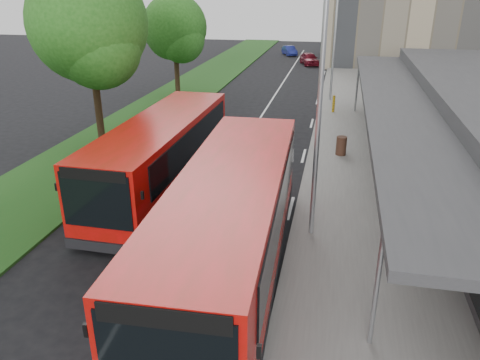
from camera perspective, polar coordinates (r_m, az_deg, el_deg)
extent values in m
plane|color=black|center=(15.16, -8.15, -8.83)|extent=(120.00, 120.00, 0.00)
cube|color=slate|center=(33.02, 13.95, 8.45)|extent=(5.00, 80.00, 0.15)
cube|color=#1D4F19|center=(35.02, -8.07, 9.65)|extent=(5.00, 80.00, 0.10)
cube|color=silver|center=(28.57, 1.96, 6.78)|extent=(0.12, 70.00, 0.01)
cube|color=silver|center=(12.86, 3.20, -15.08)|extent=(0.12, 2.00, 0.01)
cube|color=silver|center=(17.95, 6.19, -3.41)|extent=(0.12, 2.00, 0.01)
cube|color=silver|center=(23.47, 7.77, 2.95)|extent=(0.12, 2.00, 0.01)
cube|color=silver|center=(29.18, 8.75, 6.86)|extent=(0.12, 2.00, 0.01)
cube|color=silver|center=(34.99, 9.41, 9.49)|extent=(0.12, 2.00, 0.01)
cube|color=silver|center=(40.85, 9.89, 11.36)|extent=(0.12, 2.00, 0.01)
cube|color=silver|center=(46.75, 10.25, 12.76)|extent=(0.12, 2.00, 0.01)
cube|color=silver|center=(52.67, 10.54, 13.84)|extent=(0.12, 2.00, 0.01)
cube|color=silver|center=(58.61, 10.77, 14.71)|extent=(0.12, 2.00, 0.01)
cube|color=black|center=(21.36, 21.55, 4.04)|extent=(0.06, 24.00, 2.20)
cube|color=#313133|center=(20.73, 18.71, 8.81)|extent=(2.80, 26.00, 0.25)
cylinder|color=#919498|center=(11.07, 16.30, -12.63)|extent=(0.12, 0.12, 3.30)
cylinder|color=#919498|center=(31.70, 14.06, 10.79)|extent=(0.12, 0.12, 3.30)
cylinder|color=black|center=(24.76, -16.90, 8.53)|extent=(0.36, 0.36, 4.39)
sphere|color=#1E5416|center=(24.15, -18.02, 17.73)|extent=(5.59, 5.59, 5.59)
sphere|color=#1E5416|center=(23.61, -16.88, 15.31)|extent=(3.99, 3.99, 3.99)
sphere|color=#1E5416|center=(24.89, -18.30, 16.19)|extent=(4.39, 4.39, 4.39)
cylinder|color=black|center=(35.60, -7.69, 12.75)|extent=(0.36, 0.36, 3.59)
sphere|color=#1E5416|center=(35.18, -7.98, 17.99)|extent=(4.57, 4.57, 4.57)
sphere|color=#1E5416|center=(34.69, -7.15, 16.61)|extent=(3.26, 3.26, 3.26)
sphere|color=#1E5416|center=(35.87, -8.44, 17.14)|extent=(3.59, 3.59, 3.59)
cylinder|color=#919498|center=(14.56, 9.57, 7.58)|extent=(0.16, 0.16, 8.00)
cylinder|color=#919498|center=(34.26, 11.43, 16.12)|extent=(0.16, 0.16, 8.00)
cube|color=red|center=(13.06, -1.11, -5.00)|extent=(3.11, 11.41, 2.86)
cube|color=black|center=(13.77, -1.06, -10.14)|extent=(3.13, 11.43, 0.32)
cube|color=black|center=(18.06, 2.27, 4.62)|extent=(2.37, 0.14, 1.40)
cube|color=black|center=(13.41, -6.61, -1.93)|extent=(0.41, 9.69, 1.29)
cube|color=black|center=(12.96, 5.10, -2.80)|extent=(0.41, 9.69, 1.29)
cube|color=black|center=(7.79, -9.39, -16.37)|extent=(2.26, 0.12, 0.38)
cube|color=black|center=(8.90, -18.24, -16.97)|extent=(0.08, 0.08, 0.27)
cube|color=black|center=(8.11, 2.33, -20.16)|extent=(0.08, 0.08, 0.27)
cylinder|color=black|center=(11.18, -10.86, -19.22)|extent=(0.36, 0.98, 0.97)
cylinder|color=black|center=(10.73, 1.38, -20.92)|extent=(0.36, 0.98, 0.97)
cylinder|color=black|center=(17.06, -2.50, -2.95)|extent=(0.36, 0.98, 0.97)
cylinder|color=black|center=(16.77, 5.10, -3.52)|extent=(0.36, 0.98, 0.97)
cube|color=red|center=(18.95, -9.47, 3.32)|extent=(2.64, 10.52, 2.65)
cube|color=black|center=(19.41, -9.22, -0.28)|extent=(2.66, 10.54, 0.30)
cube|color=black|center=(14.48, -17.15, -2.54)|extent=(2.25, 0.08, 1.75)
cube|color=black|center=(23.57, -4.82, 8.49)|extent=(2.20, 0.08, 1.30)
cube|color=black|center=(19.56, -12.70, 5.15)|extent=(0.17, 8.99, 1.20)
cube|color=black|center=(18.64, -5.59, 4.74)|extent=(0.17, 8.99, 1.20)
cube|color=black|center=(15.18, -16.49, -7.84)|extent=(2.50, 0.11, 0.35)
cube|color=black|center=(14.15, -17.56, 0.56)|extent=(2.10, 0.07, 0.35)
cube|color=black|center=(15.27, -21.45, -0.78)|extent=(0.08, 0.08, 0.25)
cube|color=black|center=(13.94, -11.82, -1.83)|extent=(0.08, 0.08, 0.25)
cylinder|color=black|center=(17.05, -16.67, -4.12)|extent=(0.31, 0.90, 0.90)
cylinder|color=black|center=(16.18, -10.12, -4.97)|extent=(0.31, 0.90, 0.90)
cylinder|color=black|center=(22.70, -8.61, 3.40)|extent=(0.31, 0.90, 0.90)
cylinder|color=black|center=(22.05, -3.50, 3.03)|extent=(0.31, 0.90, 0.90)
cylinder|color=#3A2317|center=(23.38, 12.24, 4.11)|extent=(0.61, 0.61, 0.90)
cylinder|color=#ECB20C|center=(31.36, 11.34, 9.09)|extent=(0.19, 0.19, 1.08)
imported|color=#5B0D19|center=(51.18, 8.44, 14.43)|extent=(2.52, 4.00, 1.27)
imported|color=navy|center=(58.06, 6.05, 15.42)|extent=(2.28, 3.44, 1.07)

